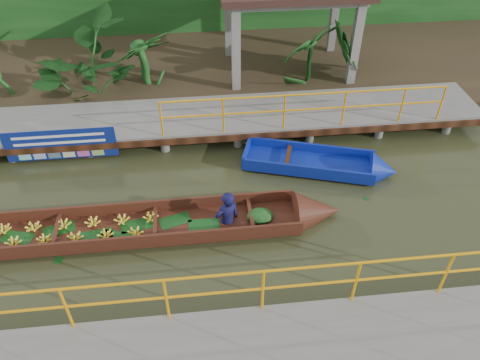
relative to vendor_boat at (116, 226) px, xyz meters
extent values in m
plane|color=#2F3219|center=(2.01, 0.31, -0.22)|extent=(80.00, 80.00, 0.00)
cube|color=#312518|center=(2.01, 7.81, 0.01)|extent=(30.00, 8.00, 0.45)
cube|color=slate|center=(2.01, 3.81, 0.28)|extent=(16.00, 2.00, 0.15)
cube|color=black|center=(2.01, 2.81, 0.20)|extent=(16.00, 0.12, 0.18)
cylinder|color=#FFA70D|center=(4.76, 2.86, 1.36)|extent=(7.50, 0.05, 0.05)
cylinder|color=#FFA70D|center=(4.76, 2.86, 0.91)|extent=(7.50, 0.05, 0.05)
cylinder|color=#FFA70D|center=(4.76, 2.86, 0.86)|extent=(0.05, 0.05, 1.00)
cylinder|color=slate|center=(-1.99, 3.01, 0.00)|extent=(0.24, 0.24, 0.55)
cylinder|color=slate|center=(-1.99, 4.61, 0.00)|extent=(0.24, 0.24, 0.55)
cylinder|color=slate|center=(0.01, 3.01, 0.00)|extent=(0.24, 0.24, 0.55)
cylinder|color=slate|center=(0.01, 4.61, 0.00)|extent=(0.24, 0.24, 0.55)
cylinder|color=slate|center=(2.01, 3.01, 0.00)|extent=(0.24, 0.24, 0.55)
cylinder|color=slate|center=(2.01, 4.61, 0.00)|extent=(0.24, 0.24, 0.55)
cylinder|color=slate|center=(4.01, 3.01, 0.00)|extent=(0.24, 0.24, 0.55)
cylinder|color=slate|center=(4.01, 4.61, 0.00)|extent=(0.24, 0.24, 0.55)
cylinder|color=slate|center=(6.01, 3.01, 0.00)|extent=(0.24, 0.24, 0.55)
cylinder|color=slate|center=(6.01, 4.61, 0.00)|extent=(0.24, 0.24, 0.55)
cylinder|color=slate|center=(8.01, 3.01, 0.00)|extent=(0.24, 0.24, 0.55)
cylinder|color=slate|center=(8.01, 4.61, 0.00)|extent=(0.24, 0.24, 0.55)
cylinder|color=slate|center=(2.01, 3.01, 0.00)|extent=(0.24, 0.24, 0.55)
cylinder|color=#FFA70D|center=(3.01, -2.74, 1.43)|extent=(10.00, 0.05, 0.05)
cylinder|color=#FFA70D|center=(3.01, -2.74, 0.98)|extent=(10.00, 0.05, 0.05)
cylinder|color=#FFA70D|center=(3.01, -2.74, 0.93)|extent=(0.05, 0.05, 1.00)
cube|color=slate|center=(3.21, 5.41, 1.38)|extent=(0.25, 0.25, 2.80)
cube|color=slate|center=(6.81, 5.41, 1.38)|extent=(0.25, 0.25, 2.80)
cube|color=slate|center=(3.21, 7.81, 1.38)|extent=(0.25, 0.25, 2.80)
cube|color=slate|center=(6.81, 7.81, 1.38)|extent=(0.25, 0.25, 2.80)
cube|color=#3C1710|center=(-0.22, 0.00, -0.15)|extent=(8.53, 1.11, 0.06)
cube|color=#3C1710|center=(-0.22, 0.53, 0.00)|extent=(8.53, 0.11, 0.36)
cube|color=#3C1710|center=(-0.22, -0.53, 0.00)|extent=(8.53, 0.11, 0.36)
cone|color=#3C1710|center=(4.52, 0.02, -0.07)|extent=(1.07, 1.03, 1.02)
ellipsoid|color=#133C13|center=(3.19, 0.02, -0.05)|extent=(0.60, 0.47, 0.28)
imported|color=#10103C|center=(2.44, 0.01, 0.70)|extent=(0.71, 0.60, 1.65)
cube|color=#0D2196|center=(4.73, 1.83, -0.11)|extent=(3.45, 1.93, 0.11)
cube|color=#0D2196|center=(4.88, 2.30, 0.03)|extent=(3.17, 1.05, 0.33)
cube|color=#0D2196|center=(4.58, 1.36, 0.03)|extent=(3.17, 1.05, 0.33)
cube|color=#0D2196|center=(3.15, 2.32, 0.03)|extent=(0.36, 0.97, 0.33)
cone|color=#0D2196|center=(6.52, 1.27, -0.04)|extent=(0.91, 1.08, 0.92)
cube|color=black|center=(4.20, 2.00, 0.07)|extent=(0.40, 0.98, 0.06)
cube|color=navy|center=(-1.61, 2.79, 0.33)|extent=(2.83, 0.03, 0.89)
cube|color=white|center=(-1.61, 2.77, 0.60)|extent=(2.30, 0.01, 0.07)
cube|color=white|center=(-1.61, 2.77, 0.40)|extent=(2.30, 0.01, 0.07)
imported|color=#133C13|center=(-1.49, 5.61, 1.31)|extent=(1.72, 1.72, 2.15)
imported|color=#133C13|center=(0.51, 5.61, 1.31)|extent=(1.72, 1.72, 2.15)
imported|color=#133C13|center=(5.51, 5.61, 1.31)|extent=(1.72, 1.72, 2.15)
imported|color=#133C13|center=(7.01, 5.61, 1.31)|extent=(1.72, 1.72, 2.15)
camera|label=1|loc=(1.91, -7.46, 7.36)|focal=35.00mm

